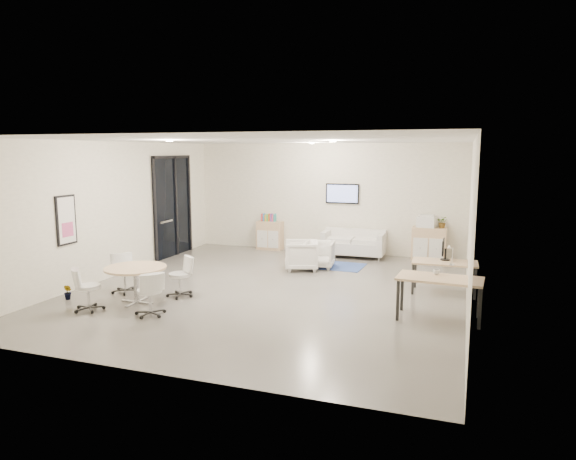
# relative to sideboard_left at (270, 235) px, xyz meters

# --- Properties ---
(room_shell) EXTENTS (9.60, 10.60, 4.80)m
(room_shell) POSITION_rel_sideboard_left_xyz_m (1.69, -4.27, 1.17)
(room_shell) COLOR #595551
(room_shell) RESTS_ON ground
(glass_door) EXTENTS (0.09, 1.90, 2.85)m
(glass_door) POSITION_rel_sideboard_left_xyz_m (-2.26, -1.77, 1.07)
(glass_door) COLOR black
(glass_door) RESTS_ON room_shell
(artwork) EXTENTS (0.05, 0.54, 1.04)m
(artwork) POSITION_rel_sideboard_left_xyz_m (-2.28, -5.87, 1.11)
(artwork) COLOR black
(artwork) RESTS_ON room_shell
(wall_tv) EXTENTS (0.98, 0.06, 0.58)m
(wall_tv) POSITION_rel_sideboard_left_xyz_m (2.19, 0.19, 1.32)
(wall_tv) COLOR black
(wall_tv) RESTS_ON room_shell
(ceiling_spots) EXTENTS (3.14, 4.14, 0.03)m
(ceiling_spots) POSITION_rel_sideboard_left_xyz_m (1.49, -3.44, 2.75)
(ceiling_spots) COLOR #FFEAC6
(ceiling_spots) RESTS_ON room_shell
(sideboard_left) EXTENTS (0.77, 0.40, 0.86)m
(sideboard_left) POSITION_rel_sideboard_left_xyz_m (0.00, 0.00, 0.00)
(sideboard_left) COLOR tan
(sideboard_left) RESTS_ON room_shell
(sideboard_right) EXTENTS (0.92, 0.44, 0.92)m
(sideboard_right) POSITION_rel_sideboard_left_xyz_m (4.69, -0.02, 0.03)
(sideboard_right) COLOR tan
(sideboard_right) RESTS_ON room_shell
(books) EXTENTS (0.45, 0.14, 0.22)m
(books) POSITION_rel_sideboard_left_xyz_m (-0.04, 0.00, 0.54)
(books) COLOR red
(books) RESTS_ON sideboard_left
(printer) EXTENTS (0.54, 0.48, 0.34)m
(printer) POSITION_rel_sideboard_left_xyz_m (4.61, -0.02, 0.64)
(printer) COLOR white
(printer) RESTS_ON sideboard_right
(loveseat) EXTENTS (1.75, 0.90, 0.65)m
(loveseat) POSITION_rel_sideboard_left_xyz_m (2.64, -0.21, -0.08)
(loveseat) COLOR silver
(loveseat) RESTS_ON room_shell
(blue_rug) EXTENTS (1.64, 1.13, 0.01)m
(blue_rug) POSITION_rel_sideboard_left_xyz_m (2.37, -1.58, -0.42)
(blue_rug) COLOR #304794
(blue_rug) RESTS_ON room_shell
(armchair_left) EXTENTS (0.96, 0.99, 0.82)m
(armchair_left) POSITION_rel_sideboard_left_xyz_m (1.72, -2.26, -0.02)
(armchair_left) COLOR silver
(armchair_left) RESTS_ON room_shell
(armchair_right) EXTENTS (0.80, 0.76, 0.75)m
(armchair_right) POSITION_rel_sideboard_left_xyz_m (2.09, -1.90, -0.05)
(armchair_right) COLOR silver
(armchair_right) RESTS_ON room_shell
(desk_rear) EXTENTS (1.34, 0.69, 0.69)m
(desk_rear) POSITION_rel_sideboard_left_xyz_m (5.23, -3.37, 0.19)
(desk_rear) COLOR tan
(desk_rear) RESTS_ON room_shell
(desk_front) EXTENTS (1.51, 0.83, 0.76)m
(desk_front) POSITION_rel_sideboard_left_xyz_m (5.22, -5.15, 0.26)
(desk_front) COLOR tan
(desk_front) RESTS_ON room_shell
(monitor) EXTENTS (0.20, 0.50, 0.44)m
(monitor) POSITION_rel_sideboard_left_xyz_m (5.19, -3.22, 0.49)
(monitor) COLOR black
(monitor) RESTS_ON desk_rear
(round_table) EXTENTS (1.20, 1.20, 0.73)m
(round_table) POSITION_rel_sideboard_left_xyz_m (-0.48, -6.08, 0.21)
(round_table) COLOR tan
(round_table) RESTS_ON room_shell
(meeting_chairs) EXTENTS (2.21, 2.21, 0.82)m
(meeting_chairs) POSITION_rel_sideboard_left_xyz_m (-0.48, -6.08, -0.02)
(meeting_chairs) COLOR white
(meeting_chairs) RESTS_ON room_shell
(plant_cabinet) EXTENTS (0.36, 0.38, 0.25)m
(plant_cabinet) POSITION_rel_sideboard_left_xyz_m (5.03, -0.03, 0.61)
(plant_cabinet) COLOR #3F7F3F
(plant_cabinet) RESTS_ON sideboard_right
(plant_floor) EXTENTS (0.25, 0.35, 0.14)m
(plant_floor) POSITION_rel_sideboard_left_xyz_m (-1.92, -6.35, -0.36)
(plant_floor) COLOR #3F7F3F
(plant_floor) RESTS_ON room_shell
(cup) EXTENTS (0.13, 0.10, 0.12)m
(cup) POSITION_rel_sideboard_left_xyz_m (5.14, -4.94, 0.39)
(cup) COLOR white
(cup) RESTS_ON desk_front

